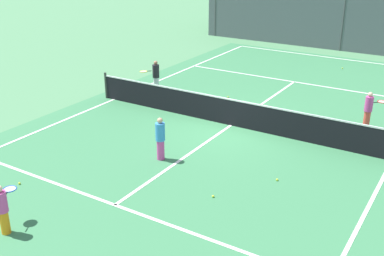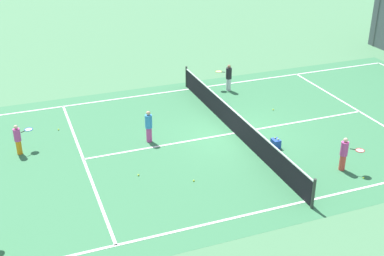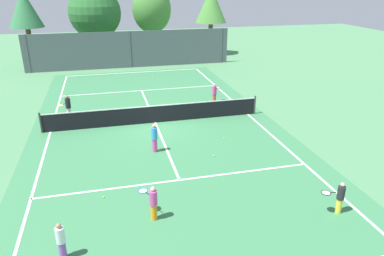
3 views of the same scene
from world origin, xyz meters
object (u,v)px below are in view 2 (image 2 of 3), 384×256
at_px(tennis_ball_2, 273,110).
at_px(tennis_ball_4, 194,181).
at_px(player_0, 228,77).
at_px(tennis_ball_5, 58,130).
at_px(ball_crate, 276,143).
at_px(tennis_ball_1, 138,175).
at_px(player_1, 18,139).
at_px(player_3, 344,153).
at_px(player_4, 149,126).
at_px(tennis_ball_3, 364,178).

xyz_separation_m(tennis_ball_2, tennis_ball_4, (4.57, -5.74, 0.00)).
distance_m(tennis_ball_2, tennis_ball_4, 7.34).
relative_size(player_0, tennis_ball_4, 20.83).
bearing_deg(tennis_ball_5, ball_crate, 59.35).
height_order(tennis_ball_2, tennis_ball_4, same).
bearing_deg(player_0, ball_crate, -7.32).
distance_m(tennis_ball_1, tennis_ball_5, 5.35).
relative_size(player_1, player_3, 0.94).
bearing_deg(player_4, tennis_ball_4, 9.36).
relative_size(player_1, tennis_ball_3, 18.72).
bearing_deg(player_4, tennis_ball_1, -24.72).
relative_size(player_0, tennis_ball_3, 20.83).
height_order(player_4, tennis_ball_2, player_4).
relative_size(tennis_ball_4, tennis_ball_5, 1.00).
xyz_separation_m(player_3, ball_crate, (-2.43, -1.43, -0.50)).
distance_m(player_1, player_4, 5.08).
height_order(player_0, tennis_ball_5, player_0).
relative_size(player_0, player_4, 1.01).
xyz_separation_m(player_0, player_1, (3.30, -10.42, -0.07)).
height_order(player_3, player_4, player_4).
distance_m(ball_crate, tennis_ball_4, 4.19).
xyz_separation_m(player_1, tennis_ball_1, (3.28, 3.87, -0.61)).
distance_m(player_1, tennis_ball_4, 7.13).
height_order(player_3, tennis_ball_2, player_3).
bearing_deg(tennis_ball_2, tennis_ball_5, -98.13).
distance_m(player_0, ball_crate, 6.48).
distance_m(tennis_ball_1, tennis_ball_2, 8.25).
xyz_separation_m(ball_crate, tennis_ball_1, (0.17, -5.73, -0.15)).
relative_size(player_3, player_4, 0.97).
distance_m(player_1, tennis_ball_3, 13.03).
bearing_deg(tennis_ball_2, player_0, -163.39).
bearing_deg(tennis_ball_5, tennis_ball_3, 50.75).
bearing_deg(player_1, player_3, 63.33).
bearing_deg(player_0, player_4, -52.84).
relative_size(player_4, ball_crate, 3.18).
height_order(tennis_ball_2, tennis_ball_5, same).
distance_m(player_1, tennis_ball_5, 2.38).
height_order(player_1, ball_crate, player_1).
height_order(player_0, ball_crate, player_0).
bearing_deg(tennis_ball_3, player_4, -131.07).
height_order(tennis_ball_1, tennis_ball_3, same).
bearing_deg(tennis_ball_2, tennis_ball_1, -64.94).
distance_m(player_4, tennis_ball_4, 3.67).
bearing_deg(player_3, tennis_ball_3, 22.93).
bearing_deg(tennis_ball_1, tennis_ball_5, -155.62).
relative_size(player_0, tennis_ball_1, 20.83).
xyz_separation_m(player_0, tennis_ball_3, (9.64, 0.95, -0.68)).
bearing_deg(tennis_ball_4, tennis_ball_2, 128.53).
bearing_deg(player_3, tennis_ball_2, 176.89).
xyz_separation_m(player_0, player_4, (4.10, -5.41, -0.02)).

